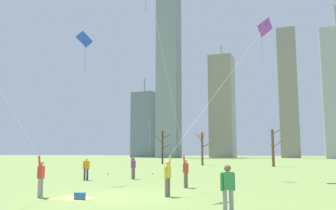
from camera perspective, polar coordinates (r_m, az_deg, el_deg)
ground_plane at (r=17.31m, az=-7.39°, el=-14.11°), size 400.00×400.00×0.00m
kite_flyer_midfield_right_blue at (r=26.91m, az=-6.86°, el=-6.30°), size 2.15×5.20×10.34m
kite_flyer_midfield_left_green at (r=20.07m, az=1.21°, el=-2.61°), size 1.50×4.74×12.58m
kite_flyer_foreground_right_purple at (r=19.63m, az=6.01°, el=-2.01°), size 4.05×12.89×12.35m
kite_flyer_foreground_left_red at (r=15.36m, az=-24.69°, el=-1.22°), size 1.71×15.93×16.57m
bystander_watching_nearby at (r=11.67m, az=9.47°, el=-12.83°), size 0.41×0.37×1.62m
bystander_strolling_midfield at (r=26.93m, az=-12.86°, el=-9.67°), size 0.34×0.45×1.62m
picnic_spot at (r=16.40m, az=-14.20°, el=-13.99°), size 1.92×1.55×0.31m
bare_tree_leftmost at (r=62.47m, az=-0.87°, el=-6.56°), size 3.10×1.55×5.71m
bare_tree_rightmost at (r=53.38m, az=16.33°, el=-6.36°), size 2.37×1.78×5.53m
bare_tree_far_right_edge at (r=56.16m, az=5.42°, el=-6.49°), size 2.77×1.78×5.20m
skyline_slender_spire at (r=139.11m, az=8.59°, el=-0.18°), size 8.86×8.22×43.50m
skyline_short_annex at (r=146.25m, az=-3.80°, el=-3.12°), size 9.22×6.66×32.06m
skyline_wide_slab at (r=139.84m, az=18.56°, el=1.98°), size 6.69×5.03×48.24m
skyline_mid_tower_right at (r=136.43m, az=0.11°, el=6.35°), size 8.09×6.28×69.39m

